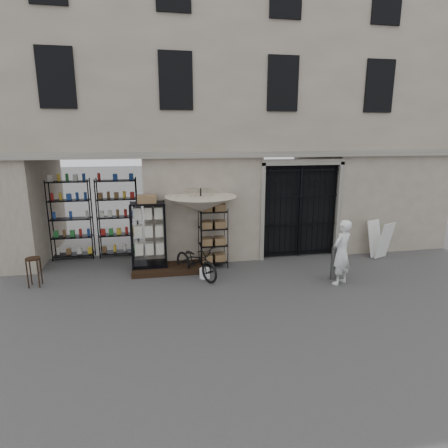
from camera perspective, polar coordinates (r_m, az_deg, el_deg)
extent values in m
plane|color=black|center=(9.84, 6.21, -9.34)|extent=(80.00, 80.00, 0.00)
cube|color=#9F9483|center=(12.97, 1.36, 16.54)|extent=(14.00, 4.00, 9.00)
cube|color=black|center=(11.82, -19.27, 1.47)|extent=(3.00, 1.70, 3.00)
cube|color=black|center=(12.36, -19.09, 0.79)|extent=(2.70, 0.50, 2.50)
cube|color=black|center=(12.04, 11.21, 2.18)|extent=(2.50, 0.06, 3.00)
cube|color=black|center=(11.90, 11.48, 1.80)|extent=(0.05, 0.05, 2.80)
cube|color=black|center=(10.87, -8.52, -6.74)|extent=(2.00, 0.90, 0.15)
cube|color=black|center=(10.93, -11.21, -6.03)|extent=(0.97, 0.66, 0.10)
cube|color=silver|center=(10.41, -11.25, -2.03)|extent=(0.85, 0.11, 1.71)
cube|color=silver|center=(10.71, -11.39, -2.17)|extent=(0.82, 0.49, 1.43)
cube|color=olive|center=(10.48, -11.66, 3.48)|extent=(0.55, 0.44, 0.20)
cube|color=black|center=(10.91, -1.70, -2.02)|extent=(0.85, 0.67, 1.78)
cube|color=olive|center=(10.93, -1.69, -2.31)|extent=(0.73, 0.54, 1.33)
cylinder|color=black|center=(10.57, -3.48, -0.89)|extent=(0.05, 0.05, 2.37)
imported|color=#BBA893|center=(10.39, -3.55, 3.72)|extent=(2.12, 2.15, 1.59)
cylinder|color=white|center=(10.25, -2.96, -7.50)|extent=(0.29, 0.29, 0.27)
imported|color=black|center=(10.39, -4.23, -8.04)|extent=(0.99, 1.09, 1.73)
cylinder|color=black|center=(10.67, -27.14, -4.71)|extent=(0.44, 0.44, 0.04)
cube|color=black|center=(10.78, -26.93, -6.60)|extent=(0.34, 0.34, 0.74)
cylinder|color=#595A5A|center=(10.48, 16.38, -5.80)|extent=(0.20, 0.20, 0.88)
imported|color=silver|center=(10.38, 17.14, -8.64)|extent=(1.39, 1.80, 0.41)
cube|color=silver|center=(12.63, 23.31, -2.36)|extent=(0.61, 0.46, 1.16)
cube|color=silver|center=(12.82, 22.00, -2.02)|extent=(0.61, 0.46, 1.16)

